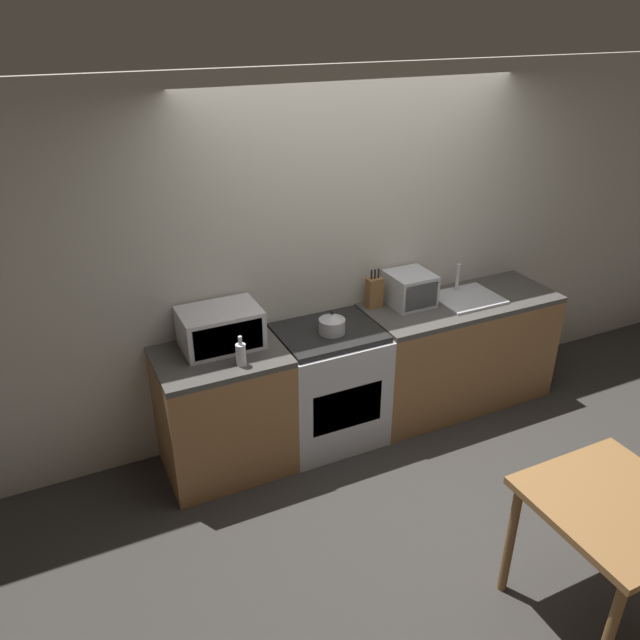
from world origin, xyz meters
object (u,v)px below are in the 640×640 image
at_px(kettle, 332,323).
at_px(dining_table, 614,520).
at_px(stove_range, 328,385).
at_px(bottle, 241,354).
at_px(microwave, 220,328).
at_px(toaster_oven, 410,289).

bearing_deg(kettle, dining_table, -73.69).
xyz_separation_m(stove_range, bottle, (-0.70, -0.19, 0.53)).
relative_size(microwave, dining_table, 0.67).
bearing_deg(stove_range, dining_table, -73.84).
xyz_separation_m(kettle, toaster_oven, (0.74, 0.17, 0.05)).
xyz_separation_m(bottle, toaster_oven, (1.45, 0.31, 0.04)).
distance_m(kettle, toaster_oven, 0.76).
distance_m(microwave, dining_table, 2.52).
bearing_deg(stove_range, kettle, -81.71).
distance_m(stove_range, microwave, 0.95).
distance_m(kettle, microwave, 0.76).
bearing_deg(toaster_oven, microwave, -179.24).
bearing_deg(kettle, microwave, 168.81).
xyz_separation_m(microwave, dining_table, (1.32, -2.11, -0.37)).
relative_size(toaster_oven, dining_table, 0.41).
bearing_deg(microwave, kettle, -11.19).
bearing_deg(stove_range, toaster_oven, 9.79).
bearing_deg(microwave, bottle, -82.83).
distance_m(bottle, dining_table, 2.25).
height_order(stove_range, bottle, bottle).
distance_m(microwave, toaster_oven, 1.48).
height_order(microwave, toaster_oven, microwave).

